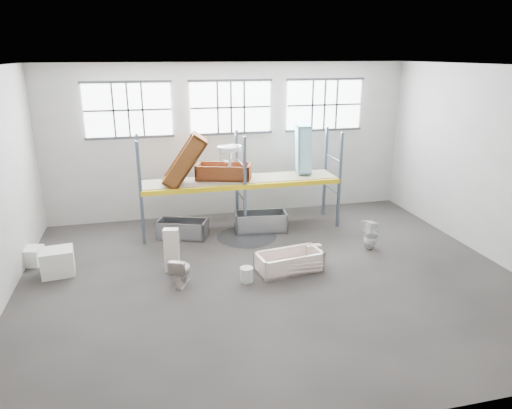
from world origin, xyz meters
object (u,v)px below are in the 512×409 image
object	(u,v)px
toilet_beige	(181,270)
steel_tub_right	(261,222)
blue_tub_upright	(303,149)
toilet_white	(371,235)
carton_near	(58,262)
bathtub_beige	(289,261)
bucket	(247,275)
rust_tub_flat	(224,172)
cistern_tall	(172,250)
steel_tub_left	(182,229)

from	to	relation	value
toilet_beige	steel_tub_right	xyz separation A→B (m)	(2.70, 2.99, -0.07)
blue_tub_upright	toilet_white	bearing A→B (deg)	-67.04
toilet_beige	blue_tub_upright	size ratio (longest dim) A/B	0.48
carton_near	bathtub_beige	bearing A→B (deg)	-11.43
bathtub_beige	bucket	size ratio (longest dim) A/B	4.53
rust_tub_flat	blue_tub_upright	bearing A→B (deg)	1.02
bathtub_beige	bucket	bearing A→B (deg)	-172.12
blue_tub_upright	carton_near	xyz separation A→B (m)	(-7.15, -2.30, -2.07)
toilet_white	carton_near	xyz separation A→B (m)	(-8.28, 0.37, -0.10)
rust_tub_flat	blue_tub_upright	xyz separation A→B (m)	(2.55, 0.05, 0.57)
toilet_white	carton_near	bearing A→B (deg)	-111.72
bathtub_beige	rust_tub_flat	world-z (taller)	rust_tub_flat
carton_near	steel_tub_right	bearing A→B (deg)	17.13
toilet_beige	cistern_tall	size ratio (longest dim) A/B	0.63
bathtub_beige	cistern_tall	bearing A→B (deg)	158.35
bucket	carton_near	size ratio (longest dim) A/B	0.47
toilet_beige	steel_tub_right	world-z (taller)	toilet_beige
bathtub_beige	steel_tub_right	distance (m)	2.88
rust_tub_flat	carton_near	world-z (taller)	rust_tub_flat
bathtub_beige	toilet_white	size ratio (longest dim) A/B	1.93
toilet_beige	steel_tub_left	bearing A→B (deg)	-70.66
bathtub_beige	rust_tub_flat	bearing A→B (deg)	98.73
toilet_beige	toilet_white	bearing A→B (deg)	-145.70
steel_tub_right	carton_near	size ratio (longest dim) A/B	2.06
toilet_white	rust_tub_flat	size ratio (longest dim) A/B	0.52
toilet_white	rust_tub_flat	world-z (taller)	rust_tub_flat
rust_tub_flat	bucket	size ratio (longest dim) A/B	4.51
steel_tub_right	blue_tub_upright	xyz separation A→B (m)	(1.52, 0.56, 2.10)
steel_tub_left	rust_tub_flat	world-z (taller)	rust_tub_flat
toilet_white	steel_tub_left	xyz separation A→B (m)	(-5.06, 2.11, -0.16)
toilet_white	carton_near	size ratio (longest dim) A/B	1.11
cistern_tall	steel_tub_right	world-z (taller)	cistern_tall
rust_tub_flat	blue_tub_upright	world-z (taller)	blue_tub_upright
toilet_beige	steel_tub_right	distance (m)	4.03
cistern_tall	blue_tub_upright	bearing A→B (deg)	45.15
steel_tub_left	steel_tub_right	size ratio (longest dim) A/B	0.91
bathtub_beige	steel_tub_left	world-z (taller)	steel_tub_left
toilet_beige	carton_near	distance (m)	3.19
cistern_tall	carton_near	bearing A→B (deg)	-176.89
toilet_white	rust_tub_flat	distance (m)	4.73
bathtub_beige	toilet_beige	distance (m)	2.73
cistern_tall	blue_tub_upright	size ratio (longest dim) A/B	0.75
bathtub_beige	cistern_tall	distance (m)	2.97
toilet_white	carton_near	world-z (taller)	toilet_white
bathtub_beige	toilet_beige	size ratio (longest dim) A/B	2.31
bathtub_beige	steel_tub_right	bearing A→B (deg)	81.79
bathtub_beige	toilet_beige	world-z (taller)	toilet_beige
cistern_tall	bucket	world-z (taller)	cistern_tall
blue_tub_upright	toilet_beige	bearing A→B (deg)	-139.91
steel_tub_left	bucket	bearing A→B (deg)	-68.85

